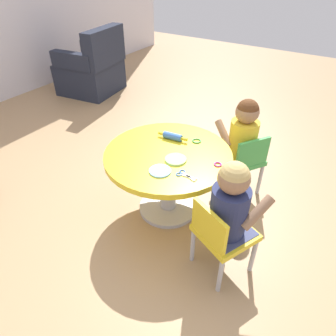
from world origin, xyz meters
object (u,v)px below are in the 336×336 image
at_px(rolling_pin, 173,136).
at_px(craft_scissors, 184,175).
at_px(child_chair_left, 221,234).
at_px(armchair_dark, 93,70).
at_px(seated_child_right, 244,132).
at_px(seated_child_left, 231,202).
at_px(craft_table, 168,168).
at_px(child_chair_right, 242,160).

height_order(rolling_pin, craft_scissors, rolling_pin).
height_order(child_chair_left, rolling_pin, rolling_pin).
bearing_deg(armchair_dark, rolling_pin, -121.33).
bearing_deg(seated_child_right, armchair_dark, 69.78).
bearing_deg(rolling_pin, seated_child_left, -123.35).
xyz_separation_m(seated_child_left, seated_child_right, (0.77, 0.23, 0.00)).
distance_m(seated_child_left, rolling_pin, 0.76).
distance_m(craft_table, armchair_dark, 2.58).
distance_m(child_chair_left, child_chair_right, 0.80).
xyz_separation_m(child_chair_left, armchair_dark, (1.72, 2.70, 0.00)).
relative_size(seated_child_left, child_chair_right, 0.95).
bearing_deg(craft_table, seated_child_right, -32.66).
relative_size(seated_child_left, craft_scissors, 3.70).
distance_m(craft_table, child_chair_right, 0.62).
xyz_separation_m(craft_table, child_chair_right, (0.50, -0.37, -0.08)).
bearing_deg(craft_scissors, seated_child_right, -9.62).
distance_m(child_chair_left, seated_child_left, 0.23).
bearing_deg(craft_scissors, rolling_pin, 41.61).
distance_m(seated_child_right, armchair_dark, 2.65).
bearing_deg(armchair_dark, craft_table, -123.73).
xyz_separation_m(armchair_dark, rolling_pin, (-1.27, -2.08, 0.23)).
xyz_separation_m(child_chair_right, rolling_pin, (-0.33, 0.44, 0.23)).
bearing_deg(child_chair_right, craft_table, 143.64).
distance_m(craft_table, rolling_pin, 0.24).
height_order(craft_table, child_chair_right, child_chair_right).
bearing_deg(child_chair_left, armchair_dark, 57.48).
xyz_separation_m(seated_child_left, rolling_pin, (0.42, 0.63, 0.01)).
bearing_deg(seated_child_right, child_chair_left, -165.02).
relative_size(child_chair_left, rolling_pin, 2.32).
xyz_separation_m(child_chair_left, rolling_pin, (0.45, 0.62, 0.23)).
bearing_deg(child_chair_right, seated_child_right, 56.86).
bearing_deg(craft_table, child_chair_left, -117.47).
height_order(child_chair_right, craft_scissors, child_chair_right).
height_order(armchair_dark, craft_scissors, armchair_dark).
xyz_separation_m(seated_child_left, armchair_dark, (1.68, 2.71, -0.22)).
xyz_separation_m(craft_table, armchair_dark, (1.43, 2.15, -0.08)).
height_order(seated_child_left, child_chair_right, seated_child_left).
bearing_deg(rolling_pin, child_chair_left, -126.29).
relative_size(rolling_pin, craft_scissors, 1.68).
xyz_separation_m(seated_child_left, craft_scissors, (0.09, 0.35, -0.02)).
distance_m(craft_table, seated_child_left, 0.63).
xyz_separation_m(child_chair_left, seated_child_right, (0.81, 0.22, 0.23)).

